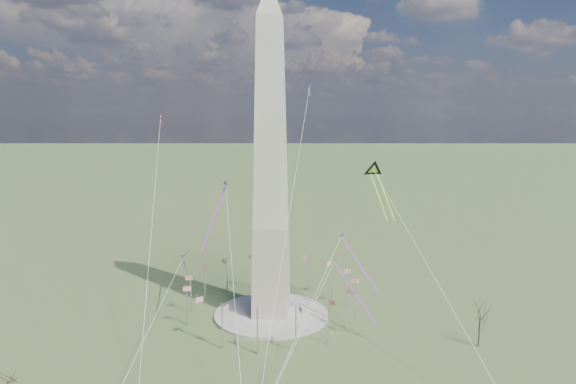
# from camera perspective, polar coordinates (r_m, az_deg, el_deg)

# --- Properties ---
(ground) EXTENTS (2000.00, 2000.00, 0.00)m
(ground) POSITION_cam_1_polar(r_m,az_deg,el_deg) (166.11, -1.85, -13.54)
(ground) COLOR #476231
(ground) RESTS_ON ground
(plaza) EXTENTS (36.00, 36.00, 0.80)m
(plaza) POSITION_cam_1_polar(r_m,az_deg,el_deg) (165.96, -1.85, -13.41)
(plaza) COLOR beige
(plaza) RESTS_ON ground
(washington_monument) EXTENTS (15.56, 15.56, 100.00)m
(washington_monument) POSITION_cam_1_polar(r_m,az_deg,el_deg) (154.17, -1.94, 3.14)
(washington_monument) COLOR #B5AB98
(washington_monument) RESTS_ON plaza
(flagpole_ring) EXTENTS (54.40, 54.40, 13.00)m
(flagpole_ring) POSITION_cam_1_polar(r_m,az_deg,el_deg) (163.45, -1.86, -11.19)
(flagpole_ring) COLOR silver
(flagpole_ring) RESTS_ON ground
(tree_near) EXTENTS (7.38, 7.38, 12.92)m
(tree_near) POSITION_cam_1_polar(r_m,az_deg,el_deg) (151.90, 20.58, -12.62)
(tree_near) COLOR #45332A
(tree_near) RESTS_ON ground
(tree_far) EXTENTS (5.73, 5.73, 10.02)m
(tree_far) POSITION_cam_1_polar(r_m,az_deg,el_deg) (130.53, -28.75, -17.87)
(tree_far) COLOR #45332A
(tree_far) RESTS_ON ground
(kite_delta_black) EXTENTS (9.56, 19.70, 16.04)m
(kite_delta_black) POSITION_cam_1_polar(r_m,az_deg,el_deg) (164.45, 9.59, 2.09)
(kite_delta_black) COLOR black
(kite_delta_black) RESTS_ON ground
(kite_diamond_purple) EXTENTS (1.88, 3.11, 9.98)m
(kite_diamond_purple) POSITION_cam_1_polar(r_m,az_deg,el_deg) (167.25, -11.36, -7.13)
(kite_diamond_purple) COLOR navy
(kite_diamond_purple) RESTS_ON ground
(kite_streamer_left) EXTENTS (11.27, 16.39, 12.93)m
(kite_streamer_left) POSITION_cam_1_polar(r_m,az_deg,el_deg) (150.84, 7.37, -7.03)
(kite_streamer_left) COLOR red
(kite_streamer_left) RESTS_ON ground
(kite_streamer_mid) EXTENTS (3.02, 24.22, 16.62)m
(kite_streamer_mid) POSITION_cam_1_polar(r_m,az_deg,el_deg) (157.14, -7.77, -1.43)
(kite_streamer_mid) COLOR red
(kite_streamer_mid) RESTS_ON ground
(kite_streamer_right) EXTENTS (12.99, 17.23, 14.01)m
(kite_streamer_right) POSITION_cam_1_polar(r_m,az_deg,el_deg) (155.94, 6.71, -9.93)
(kite_streamer_right) COLOR red
(kite_streamer_right) RESTS_ON ground
(kite_small_red) EXTENTS (1.43, 2.06, 4.32)m
(kite_small_red) POSITION_cam_1_polar(r_m,az_deg,el_deg) (198.36, -13.95, 8.13)
(kite_small_red) COLOR red
(kite_small_red) RESTS_ON ground
(kite_small_white) EXTENTS (1.33, 1.94, 4.09)m
(kite_small_white) POSITION_cam_1_polar(r_m,az_deg,el_deg) (197.20, 2.41, 11.42)
(kite_small_white) COLOR silver
(kite_small_white) RESTS_ON ground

